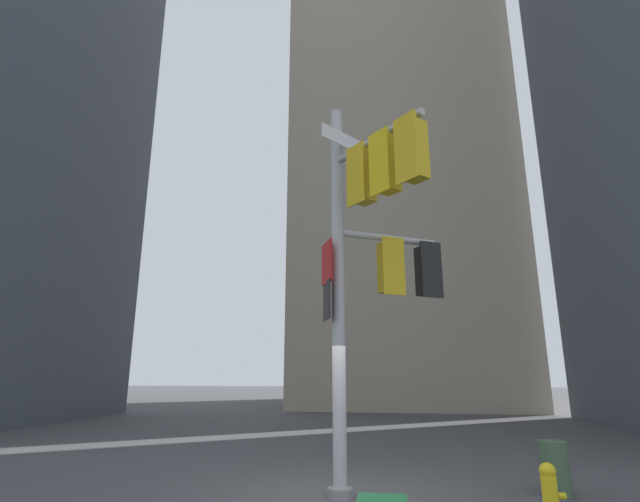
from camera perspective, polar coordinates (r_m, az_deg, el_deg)
ground at (r=8.87m, az=2.48°, el=-27.81°), size 120.00×120.00×0.00m
building_mid_block at (r=38.59m, az=9.05°, el=18.87°), size 13.54×13.54×46.26m
signal_pole_assembly at (r=8.71m, az=6.41°, el=1.20°), size 2.35×3.09×7.22m
fire_hydrant at (r=8.28m, az=26.14°, el=-24.59°), size 0.33×0.23×0.77m
trash_bin at (r=9.78m, az=26.64°, el=-22.51°), size 0.47×0.47×0.88m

